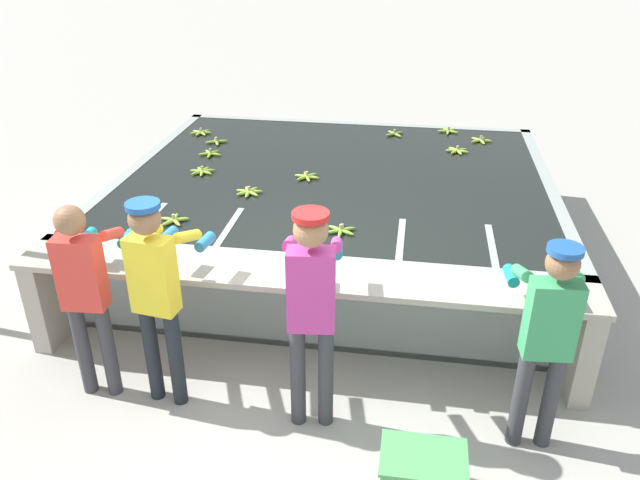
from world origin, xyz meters
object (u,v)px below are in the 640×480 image
object	(u,v)px
banana_bunch_floating_0	(448,131)
banana_bunch_floating_5	(210,153)
worker_2	(312,300)
banana_bunch_floating_8	(457,150)
banana_bunch_floating_4	(395,134)
banana_bunch_floating_6	(174,220)
worker_0	(85,285)
banana_bunch_floating_11	(341,230)
banana_bunch_floating_2	(307,177)
banana_bunch_floating_7	(481,140)
banana_bunch_floating_1	(249,192)
worker_1	(157,285)
knife_1	(558,287)
banana_bunch_floating_3	(202,171)
knife_0	(58,250)
worker_3	(547,329)
crate	(422,474)
banana_bunch_floating_9	(216,142)
banana_bunch_floating_10	(201,132)

from	to	relation	value
banana_bunch_floating_0	banana_bunch_floating_5	bearing A→B (deg)	-154.28
worker_2	banana_bunch_floating_8	distance (m)	3.90
banana_bunch_floating_4	banana_bunch_floating_6	size ratio (longest dim) A/B	0.87
worker_0	banana_bunch_floating_11	world-z (taller)	worker_0
banana_bunch_floating_2	banana_bunch_floating_6	world-z (taller)	same
banana_bunch_floating_7	banana_bunch_floating_1	bearing A→B (deg)	-139.56
worker_1	banana_bunch_floating_8	xyz separation A→B (m)	(2.24, 3.67, -0.12)
worker_1	knife_1	bearing A→B (deg)	12.50
banana_bunch_floating_3	knife_0	size ratio (longest dim) A/B	0.92
worker_3	banana_bunch_floating_5	xyz separation A→B (m)	(-3.30, 3.13, -0.06)
worker_3	worker_0	bearing A→B (deg)	179.38
banana_bunch_floating_7	banana_bunch_floating_11	distance (m)	3.11
banana_bunch_floating_5	banana_bunch_floating_6	world-z (taller)	same
banana_bunch_floating_3	banana_bunch_floating_0	bearing A→B (deg)	35.46
banana_bunch_floating_0	banana_bunch_floating_1	world-z (taller)	same
banana_bunch_floating_2	crate	distance (m)	3.52
worker_0	crate	world-z (taller)	worker_0
banana_bunch_floating_11	knife_0	world-z (taller)	banana_bunch_floating_11
banana_bunch_floating_5	banana_bunch_floating_11	distance (m)	2.51
worker_1	banana_bunch_floating_3	bearing A→B (deg)	101.75
banana_bunch_floating_5	banana_bunch_floating_2	bearing A→B (deg)	-23.83
banana_bunch_floating_5	banana_bunch_floating_0	bearing A→B (deg)	25.72
banana_bunch_floating_9	banana_bunch_floating_10	xyz separation A→B (m)	(-0.31, 0.33, -0.00)
worker_0	banana_bunch_floating_8	size ratio (longest dim) A/B	5.73
worker_1	worker_2	size ratio (longest dim) A/B	0.98
worker_3	knife_0	distance (m)	3.85
worker_3	worker_2	bearing A→B (deg)	-178.64
banana_bunch_floating_0	banana_bunch_floating_5	size ratio (longest dim) A/B	1.00
banana_bunch_floating_9	banana_bunch_floating_8	bearing A→B (deg)	2.56
banana_bunch_floating_5	banana_bunch_floating_8	bearing A→B (deg)	11.20
banana_bunch_floating_0	banana_bunch_floating_6	bearing A→B (deg)	-128.84
worker_1	worker_3	world-z (taller)	worker_1
banana_bunch_floating_1	banana_bunch_floating_10	xyz separation A→B (m)	(-1.12, 1.82, 0.00)
knife_1	knife_0	bearing A→B (deg)	-179.30
banana_bunch_floating_0	banana_bunch_floating_9	xyz separation A→B (m)	(-2.84, -0.90, 0.00)
worker_0	worker_3	xyz separation A→B (m)	(3.24, -0.03, -0.01)
banana_bunch_floating_1	worker_2	bearing A→B (deg)	-64.55
knife_0	worker_2	bearing A→B (deg)	-16.24
worker_2	banana_bunch_floating_7	xyz separation A→B (m)	(1.41, 4.17, -0.15)
worker_0	worker_1	xyz separation A→B (m)	(0.56, -0.01, 0.06)
banana_bunch_floating_9	crate	size ratio (longest dim) A/B	0.49
worker_2	knife_0	distance (m)	2.34
banana_bunch_floating_2	banana_bunch_floating_7	size ratio (longest dim) A/B	1.02
banana_bunch_floating_8	crate	size ratio (longest dim) A/B	0.51
banana_bunch_floating_3	knife_0	bearing A→B (deg)	-106.94
knife_0	banana_bunch_floating_3	bearing A→B (deg)	73.06
worker_2	banana_bunch_floating_8	xyz separation A→B (m)	(1.11, 3.73, -0.15)
banana_bunch_floating_10	knife_0	world-z (taller)	banana_bunch_floating_10
worker_1	knife_0	distance (m)	1.27
worker_2	banana_bunch_floating_9	size ratio (longest dim) A/B	6.31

